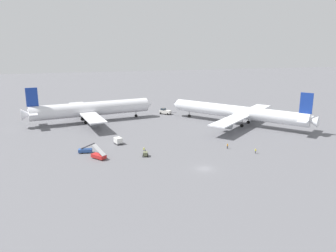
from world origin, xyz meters
The scene contains 11 objects.
ground_plane centered at (0.00, 0.00, 0.00)m, with size 600.00×600.00×0.00m, color slate.
airliner_at_gate_left centered at (-26.89, 62.78, 5.26)m, with size 54.32×45.89×15.52m.
airliner_being_pushed centered at (30.55, 42.73, 5.00)m, with size 45.04×50.03×15.07m.
pushback_tug centered at (6.83, 69.37, 1.28)m, with size 7.03×6.75×3.02m.
gse_gpu_cart_small centered at (-13.19, 13.55, 0.79)m, with size 2.05×2.42×1.90m.
gse_belt_loader_portside centered at (-30.14, 21.37, 0.83)m, with size 5.04×2.34×3.02m.
gse_stair_truck_yellow centered at (-26.56, 14.85, 1.03)m, with size 4.41×4.74×4.06m.
gse_container_dolly_flat centered at (-19.52, 27.91, 1.17)m, with size 3.10×3.73×2.15m.
ground_crew_ramp_agent_by_cones centered at (-12.89, 17.40, 0.81)m, with size 0.36×0.36×1.57m.
ground_crew_marshaller_foreground centered at (13.21, 14.36, 0.86)m, with size 0.36×0.50×1.64m.
ground_crew_wing_walker_right centered at (19.39, 7.82, 0.80)m, with size 0.36×0.50×1.54m.
Camera 1 is at (-30.43, -78.81, 32.82)m, focal length 36.07 mm.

